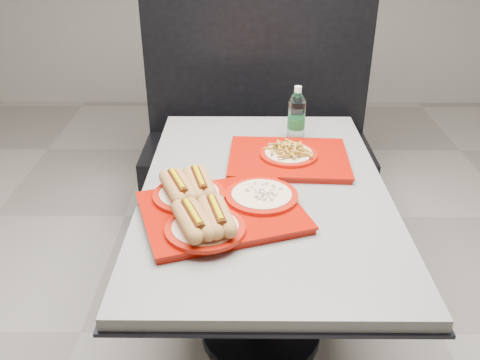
{
  "coord_description": "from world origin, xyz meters",
  "views": [
    {
      "loc": [
        -0.08,
        -1.65,
        1.67
      ],
      "look_at": [
        -0.09,
        -0.11,
        0.83
      ],
      "focal_mm": 38.0,
      "sensor_mm": 36.0,
      "label": 1
    }
  ],
  "objects_px": {
    "tray_near": "(215,206)",
    "water_bottle": "(296,117)",
    "diner_table": "(263,223)",
    "booth_bench": "(257,147)",
    "tray_far": "(289,156)"
  },
  "relations": [
    {
      "from": "tray_near",
      "to": "water_bottle",
      "type": "bearing_deg",
      "value": 63.07
    },
    {
      "from": "booth_bench",
      "to": "water_bottle",
      "type": "xyz_separation_m",
      "value": [
        0.15,
        -0.67,
        0.45
      ]
    },
    {
      "from": "diner_table",
      "to": "booth_bench",
      "type": "bearing_deg",
      "value": 90.0
    },
    {
      "from": "diner_table",
      "to": "tray_far",
      "type": "xyz_separation_m",
      "value": [
        0.1,
        0.2,
        0.19
      ]
    },
    {
      "from": "diner_table",
      "to": "tray_far",
      "type": "relative_size",
      "value": 2.86
    },
    {
      "from": "diner_table",
      "to": "tray_near",
      "type": "distance_m",
      "value": 0.34
    },
    {
      "from": "diner_table",
      "to": "water_bottle",
      "type": "relative_size",
      "value": 5.8
    },
    {
      "from": "diner_table",
      "to": "water_bottle",
      "type": "distance_m",
      "value": 0.53
    },
    {
      "from": "tray_near",
      "to": "booth_bench",
      "type": "bearing_deg",
      "value": 82.5
    },
    {
      "from": "booth_bench",
      "to": "tray_far",
      "type": "bearing_deg",
      "value": -83.35
    },
    {
      "from": "diner_table",
      "to": "tray_near",
      "type": "bearing_deg",
      "value": -128.61
    },
    {
      "from": "diner_table",
      "to": "booth_bench",
      "type": "relative_size",
      "value": 1.05
    },
    {
      "from": "diner_table",
      "to": "water_bottle",
      "type": "height_order",
      "value": "water_bottle"
    },
    {
      "from": "diner_table",
      "to": "tray_near",
      "type": "height_order",
      "value": "tray_near"
    },
    {
      "from": "diner_table",
      "to": "water_bottle",
      "type": "bearing_deg",
      "value": 70.21
    }
  ]
}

